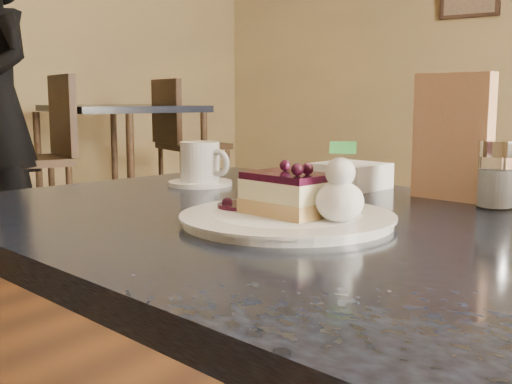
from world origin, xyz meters
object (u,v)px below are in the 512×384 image
Objects in this scene: dessert_plate at (287,219)px; cheesecake_slice at (288,194)px; coffee_set at (201,166)px; bg_table_far_left at (123,211)px; main_table at (310,271)px.

dessert_plate is 0.03m from cheesecake_slice.
coffee_set is 3.28m from bg_table_far_left.
cheesecake_slice is 3.66m from bg_table_far_left.
cheesecake_slice is 0.95× the size of coffee_set.
main_table is 3.62m from bg_table_far_left.
cheesecake_slice is at bearing -33.13° from coffee_set.
main_table is 9.94× the size of cheesecake_slice.
dessert_plate is at bearing 0.00° from cheesecake_slice.
dessert_plate is (-0.01, -0.04, 0.08)m from main_table.
cheesecake_slice is 0.39m from coffee_set.
bg_table_far_left reaches higher than coffee_set.
main_table is at bearing -16.65° from bg_table_far_left.
coffee_set is at bearing 156.77° from cheesecake_slice.
bg_table_far_left is (-2.80, 2.24, -0.54)m from main_table.
cheesecake_slice is at bearing -90.00° from main_table.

